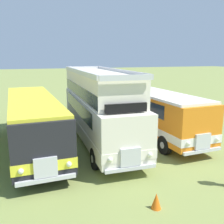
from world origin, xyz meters
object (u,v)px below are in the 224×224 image
Objects in this scene: bus_sixth_in_row at (98,105)px; bus_seventh_in_row at (153,110)px; bus_fifth_in_row at (33,119)px; cone_near_end at (156,201)px.

bus_seventh_in_row is (3.84, 0.30, -0.61)m from bus_sixth_in_row.
bus_sixth_in_row is at bearing -3.83° from bus_fifth_in_row.
bus_fifth_in_row and bus_seventh_in_row have the same top height.
cone_near_end is (-0.04, -7.57, -2.07)m from bus_sixth_in_row.
cone_near_end is at bearing -116.27° from bus_seventh_in_row.
bus_fifth_in_row is 8.83m from cone_near_end.
bus_sixth_in_row is at bearing 89.69° from cone_near_end.
cone_near_end is at bearing -64.04° from bus_fifth_in_row.
cone_near_end is (-3.88, -7.87, -1.46)m from bus_seventh_in_row.
bus_fifth_in_row is at bearing -179.70° from bus_seventh_in_row.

